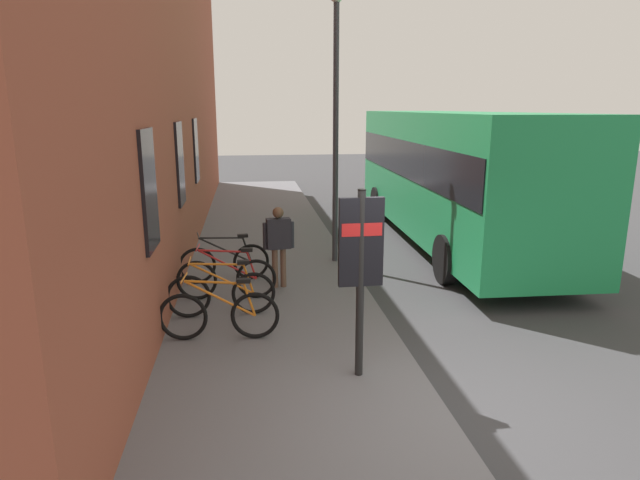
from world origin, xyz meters
name	(u,v)px	position (x,y,z in m)	size (l,w,h in m)	color
ground	(394,267)	(6.00, -1.00, 0.00)	(60.00, 60.00, 0.00)	#38383A
sidewalk_pavement	(267,246)	(8.00, 1.75, 0.06)	(24.00, 3.50, 0.12)	slate
station_facade	(179,88)	(8.99, 3.80, 3.94)	(22.00, 0.65, 7.88)	brown
bicycle_leaning_wall	(220,314)	(2.27, 2.65, 0.51)	(0.48, 1.77, 0.97)	black
bicycle_mid_rack	(222,293)	(3.21, 2.66, 0.51)	(0.48, 1.77, 0.97)	black
bicycle_nearest_sign	(227,278)	(4.03, 2.60, 0.51)	(0.48, 1.77, 0.97)	black
bicycle_end_of_row	(225,262)	(5.07, 2.68, 0.51)	(0.48, 1.76, 0.97)	black
transit_info_sign	(361,254)	(0.92, 0.84, 1.72)	(0.10, 0.55, 2.40)	black
city_bus	(451,169)	(8.06, -3.00, 1.92)	(10.57, 2.87, 3.35)	#1E8C4C
pedestrian_near_bus	(279,239)	(4.58, 1.64, 1.07)	(0.27, 0.59, 1.55)	brown
street_lamp	(336,108)	(6.27, 0.30, 3.45)	(0.28, 0.28, 5.67)	#333338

